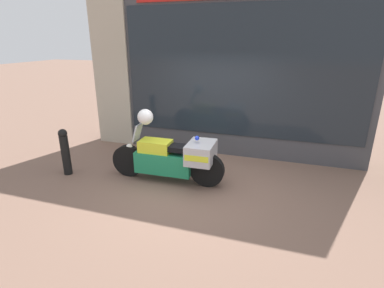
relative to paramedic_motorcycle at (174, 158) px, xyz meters
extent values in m
plane|color=#7A5B4C|center=(0.47, 0.00, -0.52)|extent=(60.00, 60.00, 0.00)
cube|color=#424247|center=(0.47, 2.00, 1.46)|extent=(6.85, 0.40, 3.96)
cube|color=#B2A893|center=(-2.45, 2.03, 1.46)|extent=(1.02, 0.55, 3.96)
cube|color=#1E262D|center=(0.94, 1.79, 1.51)|extent=(5.60, 0.02, 2.96)
cube|color=slate|center=(0.90, 2.01, -0.25)|extent=(5.38, 0.30, 0.55)
cube|color=silver|center=(0.90, 2.15, 0.74)|extent=(5.38, 0.02, 1.48)
cube|color=beige|center=(0.90, 2.01, 1.47)|extent=(5.38, 0.30, 0.02)
cube|color=maroon|center=(-0.80, 2.01, 1.51)|extent=(0.18, 0.04, 0.05)
cube|color=#C68E19|center=(0.90, 2.01, 1.51)|extent=(0.18, 0.04, 0.05)
cube|color=black|center=(2.60, 2.01, 1.51)|extent=(0.18, 0.04, 0.05)
cube|color=yellow|center=(-1.00, 1.95, 0.16)|extent=(0.19, 0.02, 0.27)
cube|color=orange|center=(0.27, 1.95, 0.16)|extent=(0.19, 0.03, 0.27)
cube|color=red|center=(1.54, 1.95, 0.16)|extent=(0.19, 0.03, 0.27)
cube|color=#2D8E42|center=(2.80, 1.95, 0.16)|extent=(0.19, 0.03, 0.27)
cylinder|color=black|center=(-1.03, -0.03, -0.18)|extent=(0.68, 0.16, 0.68)
cylinder|color=black|center=(0.68, 0.02, -0.18)|extent=(0.68, 0.16, 0.68)
cube|color=#1E8456|center=(-0.21, -0.01, -0.12)|extent=(1.17, 0.46, 0.43)
cube|color=yellow|center=(-0.39, -0.01, 0.19)|extent=(0.65, 0.40, 0.26)
cube|color=black|center=(0.05, 0.00, 0.22)|extent=(0.69, 0.34, 0.10)
cube|color=#B7B7BC|center=(0.56, 0.02, 0.18)|extent=(0.53, 0.72, 0.38)
cube|color=yellow|center=(0.56, 0.02, 0.18)|extent=(0.48, 0.72, 0.11)
cube|color=#B2BCC6|center=(-0.77, -0.02, 0.47)|extent=(0.14, 0.30, 0.35)
sphere|color=white|center=(-0.98, -0.03, 0.12)|extent=(0.14, 0.14, 0.14)
sphere|color=blue|center=(0.47, 0.01, 0.46)|extent=(0.09, 0.09, 0.09)
sphere|color=white|center=(-0.58, -0.02, 0.80)|extent=(0.31, 0.31, 0.31)
cylinder|color=black|center=(-2.33, -0.38, -0.09)|extent=(0.18, 0.18, 0.87)
sphere|color=black|center=(-2.33, -0.38, 0.40)|extent=(0.18, 0.18, 0.18)
camera|label=1|loc=(2.08, -5.17, 2.26)|focal=28.00mm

